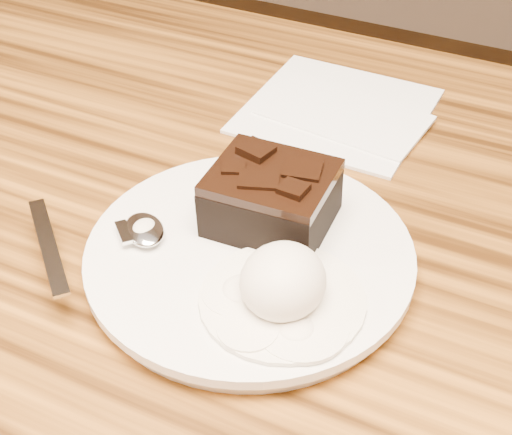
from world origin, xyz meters
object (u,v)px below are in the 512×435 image
at_px(plate, 250,260).
at_px(brownie, 271,202).
at_px(ice_cream_scoop, 283,281).
at_px(spoon, 144,232).
at_px(napkin, 337,109).

bearing_deg(plate, brownie, 88.61).
bearing_deg(ice_cream_scoop, spoon, 171.85).
relative_size(plate, spoon, 1.46).
height_order(ice_cream_scoop, spoon, ice_cream_scoop).
distance_m(ice_cream_scoop, napkin, 0.27).
height_order(plate, spoon, spoon).
xyz_separation_m(ice_cream_scoop, napkin, (-0.06, 0.26, -0.03)).
xyz_separation_m(brownie, napkin, (-0.02, 0.19, -0.03)).
relative_size(brownie, ice_cream_scoop, 1.43).
bearing_deg(plate, ice_cream_scoop, -41.27).
xyz_separation_m(plate, ice_cream_scoop, (0.04, -0.04, 0.03)).
height_order(spoon, napkin, spoon).
bearing_deg(spoon, plate, -32.27).
height_order(brownie, napkin, brownie).
height_order(plate, napkin, plate).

